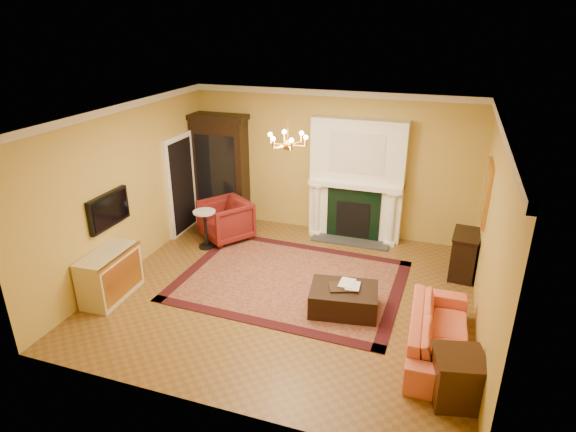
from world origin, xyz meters
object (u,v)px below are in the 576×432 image
at_px(wingback_armchair, 226,218).
at_px(commode, 110,275).
at_px(pedestal_table, 205,227).
at_px(console_table, 464,256).
at_px(leather_ottoman, 344,299).
at_px(end_table, 457,380).
at_px(coral_sofa, 440,328).
at_px(china_cabinet, 221,172).

bearing_deg(wingback_armchair, commode, -71.80).
xyz_separation_m(pedestal_table, commode, (-0.62, -2.15, -0.06)).
relative_size(wingback_armchair, pedestal_table, 1.17).
height_order(wingback_armchair, console_table, wingback_armchair).
relative_size(wingback_armchair, console_table, 1.16).
height_order(commode, leather_ottoman, commode).
xyz_separation_m(end_table, leather_ottoman, (-1.71, 1.46, -0.10)).
bearing_deg(console_table, pedestal_table, -170.13).
bearing_deg(console_table, leather_ottoman, -130.03).
distance_m(coral_sofa, console_table, 2.38).
xyz_separation_m(commode, console_table, (5.51, 2.61, -0.01)).
height_order(china_cabinet, wingback_armchair, china_cabinet).
bearing_deg(china_cabinet, wingback_armchair, -63.71).
bearing_deg(pedestal_table, china_cabinet, 101.76).
distance_m(china_cabinet, end_table, 6.67).
height_order(pedestal_table, console_table, console_table).
distance_m(wingback_armchair, end_table, 5.68).
distance_m(wingback_armchair, coral_sofa, 5.00).
bearing_deg(console_table, china_cabinet, 174.20).
bearing_deg(commode, end_table, -9.02).
bearing_deg(coral_sofa, commode, 91.12).
bearing_deg(coral_sofa, leather_ottoman, 67.17).
height_order(coral_sofa, leather_ottoman, coral_sofa).
xyz_separation_m(coral_sofa, leather_ottoman, (-1.46, 0.57, -0.19)).
height_order(china_cabinet, coral_sofa, china_cabinet).
distance_m(end_table, leather_ottoman, 2.25).
distance_m(commode, console_table, 6.10).
distance_m(pedestal_table, end_table, 5.58).
height_order(end_table, console_table, console_table).
bearing_deg(console_table, coral_sofa, -92.84).
height_order(coral_sofa, console_table, console_table).
distance_m(china_cabinet, leather_ottoman, 4.48).
xyz_separation_m(pedestal_table, leather_ottoman, (3.12, -1.33, -0.25)).
height_order(console_table, leather_ottoman, console_table).
distance_m(wingback_armchair, commode, 2.78).
bearing_deg(wingback_armchair, console_table, 35.01).
xyz_separation_m(china_cabinet, pedestal_table, (0.29, -1.40, -0.70)).
bearing_deg(leather_ottoman, end_table, -49.05).
relative_size(commode, console_table, 1.36).
bearing_deg(china_cabinet, console_table, -12.84).
relative_size(pedestal_table, coral_sofa, 0.39).
distance_m(commode, leather_ottoman, 3.84).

